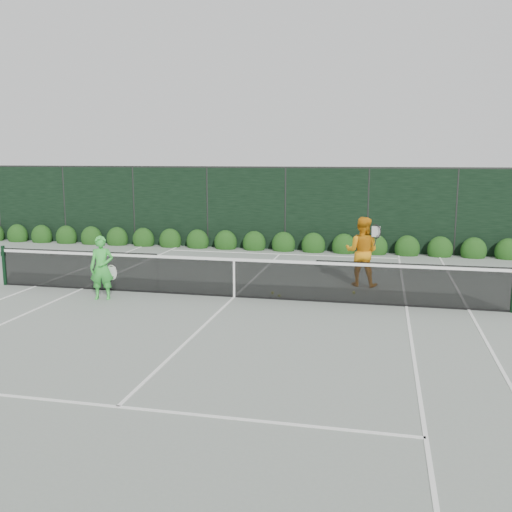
# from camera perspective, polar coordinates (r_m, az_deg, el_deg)

# --- Properties ---
(ground) EXTENTS (80.00, 80.00, 0.00)m
(ground) POSITION_cam_1_polar(r_m,az_deg,el_deg) (14.10, -2.19, -4.14)
(ground) COLOR gray
(ground) RESTS_ON ground
(tennis_net) EXTENTS (12.90, 0.10, 1.07)m
(tennis_net) POSITION_cam_1_polar(r_m,az_deg,el_deg) (13.99, -2.30, -2.02)
(tennis_net) COLOR black
(tennis_net) RESTS_ON ground
(player_woman) EXTENTS (0.67, 0.50, 1.55)m
(player_woman) POSITION_cam_1_polar(r_m,az_deg,el_deg) (14.25, -15.16, -1.15)
(player_woman) COLOR green
(player_woman) RESTS_ON ground
(player_man) EXTENTS (1.01, 0.84, 1.85)m
(player_man) POSITION_cam_1_polar(r_m,az_deg,el_deg) (15.43, 10.55, 0.45)
(player_man) COLOR orange
(player_man) RESTS_ON ground
(court_lines) EXTENTS (11.03, 23.83, 0.01)m
(court_lines) POSITION_cam_1_polar(r_m,az_deg,el_deg) (14.10, -2.19, -4.11)
(court_lines) COLOR white
(court_lines) RESTS_ON ground
(windscreen_fence) EXTENTS (32.00, 21.07, 3.06)m
(windscreen_fence) POSITION_cam_1_polar(r_m,az_deg,el_deg) (11.24, -5.73, 0.08)
(windscreen_fence) COLOR black
(windscreen_fence) RESTS_ON ground
(hedge_row) EXTENTS (31.66, 0.65, 0.94)m
(hedge_row) POSITION_cam_1_polar(r_m,az_deg,el_deg) (20.92, 2.76, 1.16)
(hedge_row) COLOR #163A0F
(hedge_row) RESTS_ON ground
(tennis_balls) EXTENTS (2.07, 0.78, 0.07)m
(tennis_balls) POSITION_cam_1_polar(r_m,az_deg,el_deg) (14.36, 4.62, -3.77)
(tennis_balls) COLOR #EDF737
(tennis_balls) RESTS_ON ground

